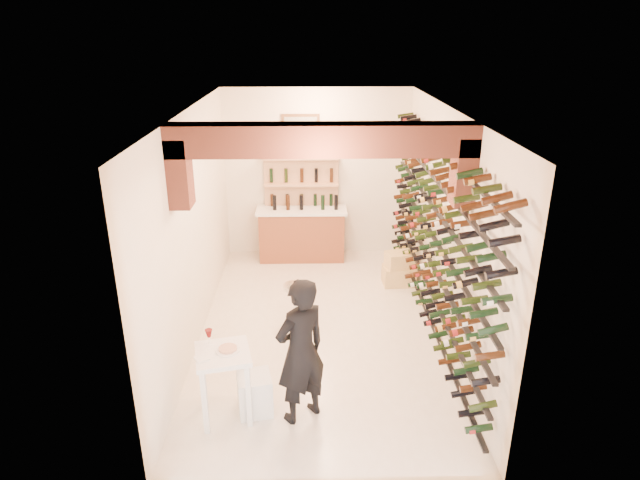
# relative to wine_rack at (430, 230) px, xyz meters

# --- Properties ---
(ground) EXTENTS (6.00, 6.00, 0.00)m
(ground) POSITION_rel_wine_rack_xyz_m (-1.53, 0.00, -1.55)
(ground) COLOR #F0E4CF
(ground) RESTS_ON ground
(room_shell) EXTENTS (3.52, 6.02, 3.21)m
(room_shell) POSITION_rel_wine_rack_xyz_m (-1.53, -0.26, 0.70)
(room_shell) COLOR white
(room_shell) RESTS_ON ground
(wine_rack) EXTENTS (0.32, 5.70, 2.56)m
(wine_rack) POSITION_rel_wine_rack_xyz_m (0.00, 0.00, 0.00)
(wine_rack) COLOR black
(wine_rack) RESTS_ON ground
(back_counter) EXTENTS (1.70, 0.62, 1.29)m
(back_counter) POSITION_rel_wine_rack_xyz_m (-1.83, 2.65, -1.02)
(back_counter) COLOR brown
(back_counter) RESTS_ON ground
(back_shelving) EXTENTS (1.40, 0.31, 2.73)m
(back_shelving) POSITION_rel_wine_rack_xyz_m (-1.83, 2.89, -0.38)
(back_shelving) COLOR tan
(back_shelving) RESTS_ON ground
(tasting_table) EXTENTS (0.71, 0.71, 1.04)m
(tasting_table) POSITION_rel_wine_rack_xyz_m (-2.66, -1.92, -0.85)
(tasting_table) COLOR white
(tasting_table) RESTS_ON ground
(white_stool) EXTENTS (0.45, 0.45, 0.48)m
(white_stool) POSITION_rel_wine_rack_xyz_m (-2.33, -1.85, -1.31)
(white_stool) COLOR white
(white_stool) RESTS_ON ground
(person) EXTENTS (0.76, 0.72, 1.75)m
(person) POSITION_rel_wine_rack_xyz_m (-1.79, -1.96, -0.67)
(person) COLOR black
(person) RESTS_ON ground
(chrome_barstool) EXTENTS (0.36, 0.36, 0.70)m
(chrome_barstool) POSITION_rel_wine_rack_xyz_m (-1.90, 0.03, -1.14)
(chrome_barstool) COLOR silver
(chrome_barstool) RESTS_ON ground
(crate_lower) EXTENTS (0.57, 0.41, 0.33)m
(crate_lower) POSITION_rel_wine_rack_xyz_m (-0.13, 1.47, -1.38)
(crate_lower) COLOR tan
(crate_lower) RESTS_ON ground
(crate_upper) EXTENTS (0.53, 0.42, 0.27)m
(crate_upper) POSITION_rel_wine_rack_xyz_m (-0.13, 1.47, -1.09)
(crate_upper) COLOR tan
(crate_upper) RESTS_ON crate_lower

